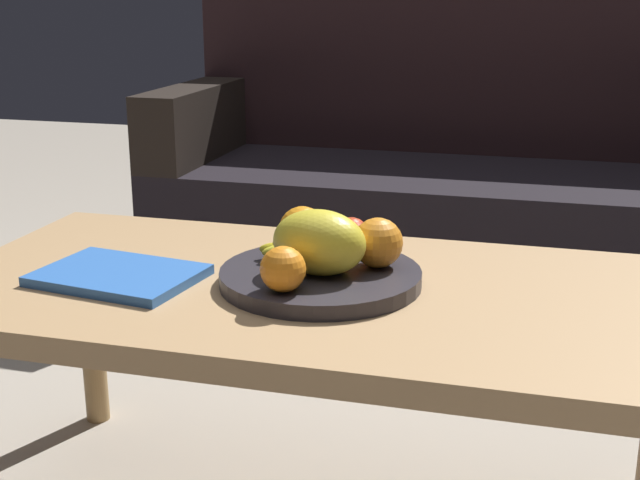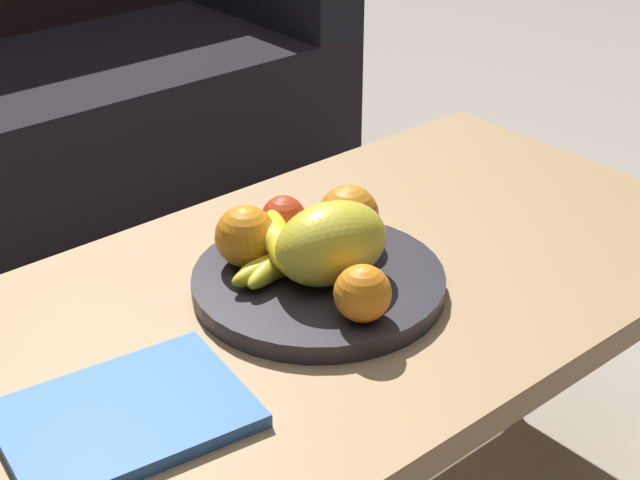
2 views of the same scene
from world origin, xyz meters
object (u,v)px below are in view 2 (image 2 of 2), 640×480
Objects in this scene: orange_left at (246,236)px; apple_front at (284,218)px; orange_front at (363,293)px; coffee_table at (314,324)px; banana_bunch at (282,253)px; fruit_bowl at (320,283)px; melon_large_front at (331,243)px; magazine at (125,416)px; orange_right at (349,215)px.

orange_left is 0.08m from apple_front.
orange_left reaches higher than orange_front.
coffee_table is 0.11m from banana_bunch.
fruit_bowl is 0.07m from melon_large_front.
coffee_table is 15.32× the size of orange_left.
fruit_bowl is at bearing 19.04° from magazine.
melon_large_front is at bearing -144.61° from orange_right.
magazine is (-0.35, -0.17, -0.05)m from apple_front.
melon_large_front is 2.20× the size of orange_front.
orange_right is 0.48× the size of banana_bunch.
melon_large_front is (0.01, -0.02, 0.12)m from coffee_table.
coffee_table is 0.06m from fruit_bowl.
orange_front is at bearing -88.21° from banana_bunch.
orange_right is 0.12m from banana_bunch.
banana_bunch is at bearing -65.46° from orange_left.
magazine is (-0.27, -0.14, -0.06)m from orange_left.
melon_large_front is at bearing -100.55° from apple_front.
melon_large_front is 0.10m from orange_right.
coffee_table is 20.14× the size of apple_front.
banana_bunch reaches higher than fruit_bowl.
magazine is at bearing -172.20° from melon_large_front.
fruit_bowl is 5.31× the size of apple_front.
fruit_bowl is 2.14× the size of melon_large_front.
orange_left is at bearing 119.64° from coffee_table.
apple_front is at bearing 75.88° from orange_front.
orange_left is 0.05m from banana_bunch.
magazine is (-0.31, -0.06, 0.06)m from coffee_table.
apple_front is (0.03, 0.10, 0.10)m from coffee_table.
melon_large_front is 1.87× the size of orange_right.
coffee_table is 17.84× the size of orange_front.
apple_front is (0.03, 0.10, 0.04)m from fruit_bowl.
coffee_table is 8.10× the size of melon_large_front.
melon_large_front reaches higher than magazine.
orange_front reaches higher than magazine.
orange_front is 0.40× the size of banana_bunch.
orange_left is at bearing -164.20° from apple_front.
melon_large_front is at bearing -60.51° from orange_left.
orange_left is 0.14m from orange_right.
orange_front is at bearing -104.25° from fruit_bowl.
orange_right is at bearing 52.86° from orange_front.
coffee_table is 0.13m from melon_large_front.
fruit_bowl is at bearing -154.49° from orange_right.
orange_right is 0.32× the size of magazine.
fruit_bowl is 0.12m from apple_front.
banana_bunch is 0.68× the size of magazine.
banana_bunch is at bearing -177.71° from orange_right.
fruit_bowl is 4.71× the size of orange_front.
coffee_table is at bearing 80.01° from orange_front.
orange_right is (0.09, 0.04, 0.11)m from coffee_table.
apple_front is 0.36× the size of banana_bunch.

